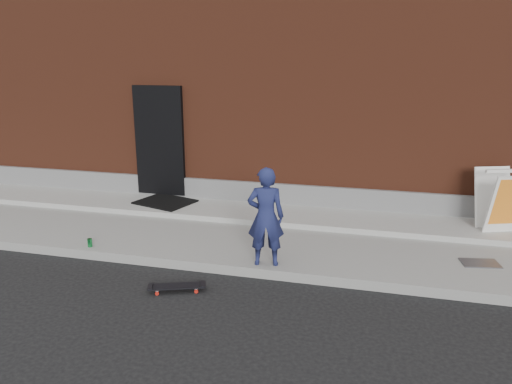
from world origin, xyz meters
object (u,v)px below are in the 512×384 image
(child, at_px, (266,217))
(pizza_sign, at_px, (501,200))
(soda_can, at_px, (90,243))
(skateboard, at_px, (177,287))

(child, distance_m, pizza_sign, 4.14)
(child, distance_m, soda_can, 2.96)
(soda_can, bearing_deg, pizza_sign, 18.75)
(child, bearing_deg, skateboard, 28.53)
(child, height_order, pizza_sign, child)
(skateboard, bearing_deg, pizza_sign, 33.32)
(child, distance_m, skateboard, 1.58)
(skateboard, height_order, soda_can, soda_can)
(child, relative_size, soda_can, 10.78)
(skateboard, relative_size, pizza_sign, 0.74)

